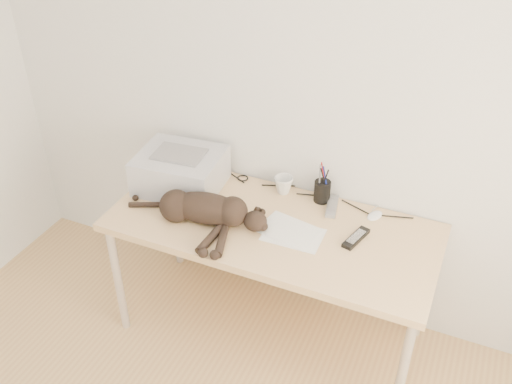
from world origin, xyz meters
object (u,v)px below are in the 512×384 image
at_px(printer, 181,170).
at_px(mug, 284,185).
at_px(pen_cup, 322,191).
at_px(mouse, 375,214).
at_px(cat, 202,210).
at_px(desk, 278,236).

relative_size(printer, mug, 4.62).
height_order(printer, pen_cup, pen_cup).
bearing_deg(printer, pen_cup, 13.28).
bearing_deg(mug, mouse, -1.71).
xyz_separation_m(printer, mouse, (1.01, 0.15, -0.08)).
xyz_separation_m(mug, pen_cup, (0.21, 0.01, 0.01)).
height_order(printer, mouse, printer).
xyz_separation_m(cat, mouse, (0.76, 0.38, -0.06)).
height_order(desk, cat, cat).
distance_m(desk, printer, 0.62).
height_order(pen_cup, mouse, pen_cup).
height_order(mug, pen_cup, pen_cup).
bearing_deg(desk, mouse, 22.14).
bearing_deg(mouse, desk, -134.17).
xyz_separation_m(desk, pen_cup, (0.16, 0.20, 0.19)).
relative_size(mug, pen_cup, 0.47).
xyz_separation_m(printer, pen_cup, (0.73, 0.17, -0.04)).
xyz_separation_m(printer, mug, (0.52, 0.16, -0.05)).
height_order(printer, mug, printer).
bearing_deg(pen_cup, printer, -166.72).
relative_size(cat, mouse, 7.57).
distance_m(printer, mug, 0.55).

